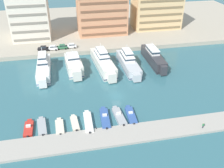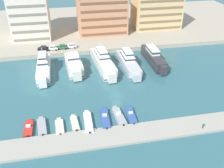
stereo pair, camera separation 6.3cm
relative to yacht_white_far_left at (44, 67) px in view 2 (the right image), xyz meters
name	(u,v)px [view 2 (the right image)]	position (x,y,z in m)	size (l,w,h in m)	color
ground_plane	(117,96)	(20.92, -18.53, -2.32)	(400.00, 400.00, 0.00)	#336670
quay_promenade	(89,25)	(20.92, 47.22, -1.50)	(180.00, 70.00, 1.62)	#ADA38E
pier_dock	(132,134)	(20.92, -35.10, -2.02)	(120.00, 6.34, 0.60)	#A8A399
yacht_white_far_left	(44,67)	(0.00, 0.00, 0.00)	(4.25, 20.06, 8.24)	white
yacht_ivory_left	(74,65)	(10.00, -0.23, -0.04)	(5.87, 16.09, 7.28)	silver
yacht_ivory_mid_left	(103,62)	(20.13, 0.04, 0.02)	(6.53, 22.94, 8.08)	silver
yacht_silver_center_left	(128,62)	(28.82, -1.34, -0.24)	(4.75, 21.44, 7.59)	silver
yacht_charcoal_center	(154,57)	(38.60, 0.27, -0.10)	(3.84, 20.56, 7.16)	#333338
motorboat_red_far_left	(29,128)	(-2.77, -28.62, -1.91)	(2.05, 6.57, 1.31)	red
motorboat_grey_left	(42,127)	(0.32, -28.65, -1.85)	(2.61, 7.14, 0.93)	#9EA3A8
motorboat_cream_mid_left	(60,127)	(4.51, -29.44, -1.94)	(2.16, 6.38, 0.83)	beige
motorboat_cream_center_left	(75,123)	(8.16, -28.95, -1.85)	(2.10, 6.29, 0.93)	beige
motorboat_white_center	(88,122)	(11.44, -29.21, -1.80)	(2.06, 8.73, 1.03)	white
motorboat_blue_center_right	(105,118)	(15.73, -28.51, -1.79)	(2.54, 8.81, 1.54)	#33569E
motorboat_grey_mid_right	(119,116)	(19.38, -28.45, -1.80)	(2.58, 8.13, 1.54)	#9EA3A8
motorboat_blue_right	(131,115)	(22.50, -28.48, -1.89)	(2.32, 7.92, 1.27)	#33569E
car_black_far_left	(43,48)	(-0.61, 15.85, 0.28)	(4.23, 2.19, 1.80)	black
car_white_left	(53,48)	(2.92, 15.75, 0.28)	(4.24, 2.22, 1.80)	white
car_green_mid_left	(62,47)	(6.58, 16.03, 0.28)	(4.13, 1.98, 1.80)	#2D6642
car_white_center_left	(71,46)	(10.16, 16.42, 0.28)	(4.16, 2.05, 1.80)	white
apartment_block_far_left	(29,9)	(-5.42, 33.01, 11.33)	(15.60, 17.40, 25.94)	silver
apartment_block_left	(102,14)	(25.06, 32.48, 7.73)	(21.64, 14.24, 18.75)	tan
apartment_block_mid_left	(157,7)	(51.58, 34.97, 8.74)	(22.18, 13.34, 20.77)	#E0BC84
pedestrian_near_edge	(203,125)	(37.91, -36.84, -0.79)	(0.60, 0.28, 1.57)	#282D3D
bollard_west	(65,132)	(5.69, -32.18, -1.39)	(0.20, 0.20, 0.61)	#2D2D33
bollard_west_mid	(96,128)	(13.03, -32.18, -1.39)	(0.20, 0.20, 0.61)	#2D2D33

